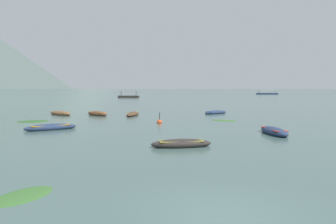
# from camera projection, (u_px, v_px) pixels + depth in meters

# --- Properties ---
(ground_plane) EXTENTS (6000.00, 6000.00, 0.00)m
(ground_plane) POSITION_uv_depth(u_px,v_px,m) (126.00, 89.00, 1486.91)
(ground_plane) COLOR #425B56
(mountain_2) EXTENTS (574.84, 574.84, 193.57)m
(mountain_2) POSITION_uv_depth(u_px,v_px,m) (62.00, 68.00, 1347.69)
(mountain_2) COLOR slate
(mountain_2) RESTS_ON ground
(rowboat_0) EXTENTS (3.76, 4.02, 0.61)m
(rowboat_0) POSITION_uv_depth(u_px,v_px,m) (60.00, 113.00, 37.05)
(rowboat_0) COLOR brown
(rowboat_0) RESTS_ON ground
(rowboat_1) EXTENTS (2.20, 4.24, 0.60)m
(rowboat_1) POSITION_uv_depth(u_px,v_px,m) (133.00, 114.00, 35.98)
(rowboat_1) COLOR #4C3323
(rowboat_1) RESTS_ON ground
(rowboat_2) EXTENTS (3.53, 1.05, 0.57)m
(rowboat_2) POSITION_uv_depth(u_px,v_px,m) (181.00, 144.00, 16.92)
(rowboat_2) COLOR #2D2826
(rowboat_2) RESTS_ON ground
(rowboat_3) EXTENTS (1.47, 3.83, 0.65)m
(rowboat_3) POSITION_uv_depth(u_px,v_px,m) (274.00, 131.00, 21.60)
(rowboat_3) COLOR navy
(rowboat_3) RESTS_ON ground
(rowboat_4) EXTENTS (3.74, 2.57, 0.54)m
(rowboat_4) POSITION_uv_depth(u_px,v_px,m) (216.00, 112.00, 38.69)
(rowboat_4) COLOR navy
(rowboat_4) RESTS_ON ground
(rowboat_5) EXTENTS (3.22, 3.53, 0.67)m
(rowboat_5) POSITION_uv_depth(u_px,v_px,m) (97.00, 114.00, 36.25)
(rowboat_5) COLOR brown
(rowboat_5) RESTS_ON ground
(rowboat_6) EXTENTS (4.16, 2.57, 0.60)m
(rowboat_6) POSITION_uv_depth(u_px,v_px,m) (51.00, 127.00, 23.83)
(rowboat_6) COLOR navy
(rowboat_6) RESTS_ON ground
(ferry_0) EXTENTS (7.44, 3.75, 2.54)m
(ferry_0) POSITION_uv_depth(u_px,v_px,m) (129.00, 96.00, 101.50)
(ferry_0) COLOR #2D2826
(ferry_0) RESTS_ON ground
(ferry_1) EXTENTS (10.93, 5.40, 2.54)m
(ferry_1) POSITION_uv_depth(u_px,v_px,m) (267.00, 94.00, 153.24)
(ferry_1) COLOR navy
(ferry_1) RESTS_ON ground
(mooring_buoy) EXTENTS (0.51, 0.51, 1.22)m
(mooring_buoy) POSITION_uv_depth(u_px,v_px,m) (159.00, 122.00, 28.16)
(mooring_buoy) COLOR #DB4C1E
(mooring_buoy) RESTS_ON ground
(weed_patch_0) EXTENTS (3.32, 2.99, 0.14)m
(weed_patch_0) POSITION_uv_depth(u_px,v_px,m) (33.00, 121.00, 29.71)
(weed_patch_0) COLOR #2D5628
(weed_patch_0) RESTS_ON ground
(weed_patch_1) EXTENTS (3.00, 2.87, 0.14)m
(weed_patch_1) POSITION_uv_depth(u_px,v_px,m) (224.00, 121.00, 30.46)
(weed_patch_1) COLOR #38662D
(weed_patch_1) RESTS_ON ground
(weed_patch_3) EXTENTS (2.25, 2.38, 0.14)m
(weed_patch_3) POSITION_uv_depth(u_px,v_px,m) (23.00, 196.00, 9.22)
(weed_patch_3) COLOR #38662D
(weed_patch_3) RESTS_ON ground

